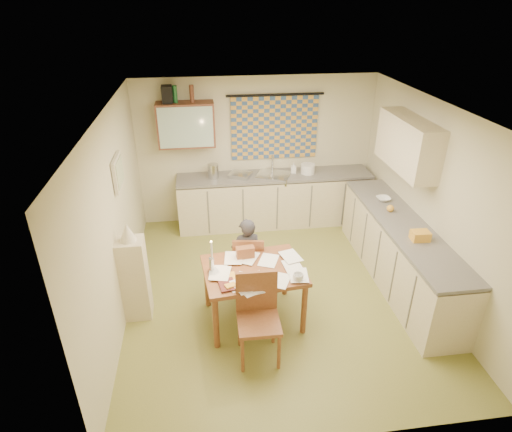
{
  "coord_description": "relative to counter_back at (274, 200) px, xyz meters",
  "views": [
    {
      "loc": [
        -0.93,
        -4.68,
        3.67
      ],
      "look_at": [
        -0.28,
        0.2,
        1.08
      ],
      "focal_mm": 30.0,
      "sensor_mm": 36.0,
      "label": 1
    }
  ],
  "objects": [
    {
      "name": "floor",
      "position": [
        -0.27,
        -1.95,
        -0.46
      ],
      "size": [
        4.0,
        4.5,
        0.02
      ],
      "primitive_type": "cube",
      "color": "olive",
      "rests_on": "ground"
    },
    {
      "name": "ceiling",
      "position": [
        -0.27,
        -1.95,
        2.06
      ],
      "size": [
        4.0,
        4.5,
        0.02
      ],
      "primitive_type": "cube",
      "color": "white",
      "rests_on": "floor"
    },
    {
      "name": "wall_back",
      "position": [
        -0.27,
        0.31,
        0.8
      ],
      "size": [
        4.0,
        0.02,
        2.5
      ],
      "primitive_type": "cube",
      "color": "beige",
      "rests_on": "floor"
    },
    {
      "name": "wall_front",
      "position": [
        -0.27,
        -4.21,
        0.8
      ],
      "size": [
        4.0,
        0.02,
        2.5
      ],
      "primitive_type": "cube",
      "color": "beige",
      "rests_on": "floor"
    },
    {
      "name": "wall_left",
      "position": [
        -2.28,
        -1.95,
        0.8
      ],
      "size": [
        0.02,
        4.5,
        2.5
      ],
      "primitive_type": "cube",
      "color": "beige",
      "rests_on": "floor"
    },
    {
      "name": "wall_right",
      "position": [
        1.74,
        -1.95,
        0.8
      ],
      "size": [
        0.02,
        4.5,
        2.5
      ],
      "primitive_type": "cube",
      "color": "beige",
      "rests_on": "floor"
    },
    {
      "name": "window_blind",
      "position": [
        0.03,
        0.27,
        1.2
      ],
      "size": [
        1.45,
        0.03,
        1.05
      ],
      "primitive_type": "cube",
      "color": "#2F4D7A",
      "rests_on": "wall_back"
    },
    {
      "name": "curtain_rod",
      "position": [
        0.03,
        0.25,
        1.75
      ],
      "size": [
        1.6,
        0.04,
        0.04
      ],
      "primitive_type": "cylinder",
      "rotation": [
        0.0,
        1.57,
        0.0
      ],
      "color": "black",
      "rests_on": "wall_back"
    },
    {
      "name": "wall_cabinet",
      "position": [
        -1.42,
        0.13,
        1.35
      ],
      "size": [
        0.9,
        0.34,
        0.7
      ],
      "primitive_type": "cube",
      "color": "#572D1E",
      "rests_on": "wall_back"
    },
    {
      "name": "wall_cabinet_glass",
      "position": [
        -1.42,
        -0.04,
        1.35
      ],
      "size": [
        0.84,
        0.02,
        0.64
      ],
      "primitive_type": "cube",
      "color": "#99B2A5",
      "rests_on": "wall_back"
    },
    {
      "name": "upper_cabinet_right",
      "position": [
        1.56,
        -1.4,
        1.4
      ],
      "size": [
        0.34,
        1.3,
        0.7
      ],
      "primitive_type": "cube",
      "color": "#C7B78F",
      "rests_on": "wall_right"
    },
    {
      "name": "framed_print",
      "position": [
        -2.24,
        -1.55,
        1.25
      ],
      "size": [
        0.04,
        0.5,
        0.4
      ],
      "primitive_type": "cube",
      "color": "beige",
      "rests_on": "wall_left"
    },
    {
      "name": "print_canvas",
      "position": [
        -2.22,
        -1.55,
        1.25
      ],
      "size": [
        0.01,
        0.42,
        0.32
      ],
      "primitive_type": "cube",
      "color": "beige",
      "rests_on": "wall_left"
    },
    {
      "name": "counter_back",
      "position": [
        0.0,
        0.0,
        0.0
      ],
      "size": [
        3.3,
        0.62,
        0.92
      ],
      "color": "#C7B78F",
      "rests_on": "floor"
    },
    {
      "name": "counter_right",
      "position": [
        1.43,
        -1.91,
        -0.0
      ],
      "size": [
        0.62,
        2.95,
        0.92
      ],
      "color": "#C7B78F",
      "rests_on": "floor"
    },
    {
      "name": "stove",
      "position": [
        1.43,
        -2.69,
        -0.01
      ],
      "size": [
        0.57,
        0.57,
        0.88
      ],
      "color": "white",
      "rests_on": "floor"
    },
    {
      "name": "sink",
      "position": [
        -0.02,
        0.0,
        0.43
      ],
      "size": [
        0.68,
        0.63,
        0.1
      ],
      "primitive_type": "cube",
      "rotation": [
        0.0,
        0.0,
        -0.4
      ],
      "color": "silver",
      "rests_on": "counter_back"
    },
    {
      "name": "tap",
      "position": [
        -0.01,
        0.18,
        0.61
      ],
      "size": [
        0.04,
        0.04,
        0.28
      ],
      "primitive_type": "cylinder",
      "rotation": [
        0.0,
        0.0,
        0.25
      ],
      "color": "silver",
      "rests_on": "counter_back"
    },
    {
      "name": "dish_rack",
      "position": [
        -0.59,
        0.0,
        0.5
      ],
      "size": [
        0.44,
        0.42,
        0.06
      ],
      "primitive_type": "cube",
      "rotation": [
        0.0,
        0.0,
        -0.43
      ],
      "color": "silver",
      "rests_on": "counter_back"
    },
    {
      "name": "kettle",
      "position": [
        -1.04,
        0.0,
        0.59
      ],
      "size": [
        0.19,
        0.19,
        0.24
      ],
      "primitive_type": "cylinder",
      "rotation": [
        0.0,
        0.0,
        0.05
      ],
      "color": "silver",
      "rests_on": "counter_back"
    },
    {
      "name": "mixing_bowl",
      "position": [
        0.57,
        0.0,
        0.55
      ],
      "size": [
        0.25,
        0.25,
        0.16
      ],
      "primitive_type": "cylinder",
      "rotation": [
        0.0,
        0.0,
        -0.05
      ],
      "color": "white",
      "rests_on": "counter_back"
    },
    {
      "name": "soap_bottle",
      "position": [
        0.33,
        0.05,
        0.56
      ],
      "size": [
        0.11,
        0.11,
        0.18
      ],
      "primitive_type": "imported",
      "rotation": [
        0.0,
        0.0,
        -0.15
      ],
      "color": "white",
      "rests_on": "counter_back"
    },
    {
      "name": "bowl",
      "position": [
        1.43,
        -1.2,
        0.49
      ],
      "size": [
        0.23,
        0.23,
        0.05
      ],
      "primitive_type": "imported",
      "rotation": [
        0.0,
        0.0,
        0.06
      ],
      "color": "white",
      "rests_on": "counter_right"
    },
    {
      "name": "orange_bag",
      "position": [
        1.43,
        -2.35,
        0.53
      ],
      "size": [
        0.23,
        0.17,
        0.12
      ],
      "primitive_type": "cube",
      "rotation": [
        0.0,
        0.0,
        -0.04
      ],
      "color": "gold",
      "rests_on": "counter_right"
    },
    {
      "name": "fruit_orange",
      "position": [
        1.38,
        -1.56,
        0.52
      ],
      "size": [
        0.1,
        0.1,
        0.1
      ],
      "primitive_type": "sphere",
      "color": "gold",
      "rests_on": "counter_right"
    },
    {
      "name": "speaker",
      "position": [
        -1.68,
        0.13,
        1.83
      ],
      "size": [
        0.17,
        0.2,
        0.26
      ],
      "primitive_type": "cube",
      "rotation": [
        0.0,
        0.0,
        0.03
      ],
      "color": "black",
      "rests_on": "wall_cabinet"
    },
    {
      "name": "bottle_green",
      "position": [
        -1.56,
        0.13,
        1.83
      ],
      "size": [
        0.08,
        0.08,
        0.26
      ],
      "primitive_type": "cylinder",
      "rotation": [
        0.0,
        0.0,
        -0.21
      ],
      "color": "#195926",
      "rests_on": "wall_cabinet"
    },
    {
      "name": "bottle_brown",
      "position": [
        -1.3,
        0.13,
        1.83
      ],
      "size": [
        0.08,
        0.08,
        0.26
      ],
      "primitive_type": "cylinder",
      "rotation": [
        0.0,
        0.0,
        -0.14
      ],
      "color": "#572D1E",
      "rests_on": "wall_cabinet"
    },
    {
      "name": "dining_table",
      "position": [
        -0.68,
        -2.46,
        -0.07
      ],
      "size": [
        1.25,
        1.0,
        0.75
      ],
      "rotation": [
        0.0,
        0.0,
        0.1
      ],
      "color": "brown",
      "rests_on": "floor"
    },
    {
      "name": "chair_far",
      "position": [
        -0.67,
        -1.88,
        -0.18
      ],
      "size": [
        0.46,
        0.46,
        0.89
      ],
      "rotation": [
        0.0,
        0.0,
        2.99
      ],
      "color": "brown",
      "rests_on": "floor"
    },
    {
      "name": "chair_near",
      "position": [
        -0.71,
        -3.09,
        -0.14
      ],
      "size": [
        0.47,
        0.47,
        1.02
      ],
      "rotation": [
        0.0,
        0.0,
        -0.02
      ],
      "color": "brown",
      "rests_on": "floor"
    },
    {
      "name": "person",
      "position": [
        -0.7,
        -1.91,
        0.11
      ],
      "size": [
        0.48,
        0.38,
        1.13
      ],
      "primitive_type": "imported",
      "rotation": [
        0.0,
        0.0,
        3.28
      ],
      "color": "black",
      "rests_on": "floor"
    },
    {
      "name": "shelf_stand",
      "position": [
        -2.11,
        -2.19,
        0.1
      ],
      "size": [
        0.32,
        0.3,
        1.1
      ],
      "primitive_type": "cube",
      "color": "#C7B78F",
      "rests_on": "floor"
    },
    {
      "name": "lampshade",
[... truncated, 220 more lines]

